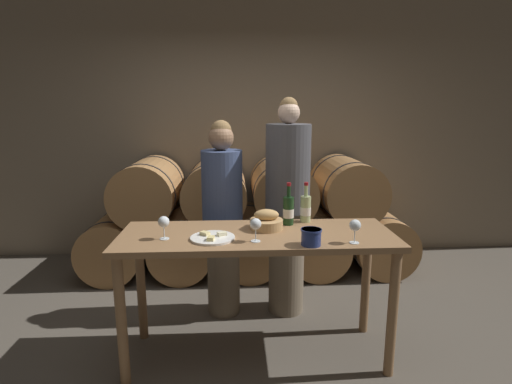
{
  "coord_description": "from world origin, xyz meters",
  "views": [
    {
      "loc": [
        -0.14,
        -2.5,
        1.7
      ],
      "look_at": [
        0.0,
        0.13,
        1.14
      ],
      "focal_mm": 28.0,
      "sensor_mm": 36.0,
      "label": 1
    }
  ],
  "objects_px": {
    "wine_bottle_white": "(306,209)",
    "cheese_plate": "(213,238)",
    "person_left": "(223,218)",
    "wine_glass_left": "(256,225)",
    "blue_crock": "(311,236)",
    "wine_glass_center": "(355,226)",
    "wine_bottle_red": "(288,210)",
    "wine_glass_far_left": "(164,223)",
    "bread_basket": "(266,222)",
    "person_right": "(287,208)",
    "tasting_table": "(257,251)"
  },
  "relations": [
    {
      "from": "wine_bottle_red",
      "to": "wine_glass_left",
      "type": "height_order",
      "value": "wine_bottle_red"
    },
    {
      "from": "blue_crock",
      "to": "wine_glass_center",
      "type": "distance_m",
      "value": 0.28
    },
    {
      "from": "person_left",
      "to": "wine_glass_center",
      "type": "distance_m",
      "value": 1.19
    },
    {
      "from": "person_right",
      "to": "cheese_plate",
      "type": "distance_m",
      "value": 0.91
    },
    {
      "from": "bread_basket",
      "to": "wine_bottle_white",
      "type": "bearing_deg",
      "value": 28.74
    },
    {
      "from": "cheese_plate",
      "to": "wine_glass_left",
      "type": "relative_size",
      "value": 1.89
    },
    {
      "from": "wine_bottle_red",
      "to": "person_right",
      "type": "bearing_deg",
      "value": 83.52
    },
    {
      "from": "bread_basket",
      "to": "wine_glass_center",
      "type": "bearing_deg",
      "value": -31.6
    },
    {
      "from": "bread_basket",
      "to": "wine_glass_left",
      "type": "relative_size",
      "value": 1.51
    },
    {
      "from": "cheese_plate",
      "to": "wine_glass_far_left",
      "type": "xyz_separation_m",
      "value": [
        -0.3,
        0.01,
        0.1
      ]
    },
    {
      "from": "wine_glass_far_left",
      "to": "wine_glass_left",
      "type": "relative_size",
      "value": 1.0
    },
    {
      "from": "tasting_table",
      "to": "wine_bottle_white",
      "type": "relative_size",
      "value": 6.21
    },
    {
      "from": "wine_bottle_white",
      "to": "cheese_plate",
      "type": "distance_m",
      "value": 0.74
    },
    {
      "from": "cheese_plate",
      "to": "wine_glass_center",
      "type": "height_order",
      "value": "wine_glass_center"
    },
    {
      "from": "tasting_table",
      "to": "cheese_plate",
      "type": "relative_size",
      "value": 6.41
    },
    {
      "from": "wine_glass_center",
      "to": "person_right",
      "type": "bearing_deg",
      "value": 109.71
    },
    {
      "from": "wine_bottle_white",
      "to": "wine_glass_far_left",
      "type": "xyz_separation_m",
      "value": [
        -0.95,
        -0.34,
        0.01
      ]
    },
    {
      "from": "person_left",
      "to": "wine_glass_center",
      "type": "relative_size",
      "value": 10.81
    },
    {
      "from": "tasting_table",
      "to": "wine_bottle_red",
      "type": "relative_size",
      "value": 6.0
    },
    {
      "from": "person_left",
      "to": "wine_bottle_white",
      "type": "bearing_deg",
      "value": -30.93
    },
    {
      "from": "wine_glass_left",
      "to": "wine_glass_center",
      "type": "bearing_deg",
      "value": -5.73
    },
    {
      "from": "person_left",
      "to": "wine_glass_left",
      "type": "distance_m",
      "value": 0.83
    },
    {
      "from": "wine_bottle_white",
      "to": "wine_glass_center",
      "type": "bearing_deg",
      "value": -65.52
    },
    {
      "from": "wine_glass_far_left",
      "to": "person_left",
      "type": "bearing_deg",
      "value": 64.15
    },
    {
      "from": "person_right",
      "to": "bread_basket",
      "type": "height_order",
      "value": "person_right"
    },
    {
      "from": "blue_crock",
      "to": "cheese_plate",
      "type": "height_order",
      "value": "blue_crock"
    },
    {
      "from": "person_right",
      "to": "wine_glass_center",
      "type": "bearing_deg",
      "value": -70.29
    },
    {
      "from": "wine_bottle_red",
      "to": "wine_glass_center",
      "type": "xyz_separation_m",
      "value": [
        0.35,
        -0.41,
        0.01
      ]
    },
    {
      "from": "person_left",
      "to": "person_right",
      "type": "distance_m",
      "value": 0.53
    },
    {
      "from": "person_left",
      "to": "cheese_plate",
      "type": "xyz_separation_m",
      "value": [
        -0.04,
        -0.72,
        0.08
      ]
    },
    {
      "from": "person_left",
      "to": "blue_crock",
      "type": "distance_m",
      "value": 1.04
    },
    {
      "from": "wine_bottle_red",
      "to": "cheese_plate",
      "type": "relative_size",
      "value": 1.07
    },
    {
      "from": "person_left",
      "to": "blue_crock",
      "type": "bearing_deg",
      "value": -57.35
    },
    {
      "from": "wine_glass_left",
      "to": "blue_crock",
      "type": "bearing_deg",
      "value": -14.47
    },
    {
      "from": "person_right",
      "to": "blue_crock",
      "type": "distance_m",
      "value": 0.87
    },
    {
      "from": "cheese_plate",
      "to": "wine_glass_far_left",
      "type": "relative_size",
      "value": 1.89
    },
    {
      "from": "wine_glass_center",
      "to": "wine_glass_left",
      "type": "bearing_deg",
      "value": 174.27
    },
    {
      "from": "person_left",
      "to": "bread_basket",
      "type": "xyz_separation_m",
      "value": [
        0.31,
        -0.53,
        0.12
      ]
    },
    {
      "from": "wine_glass_far_left",
      "to": "wine_glass_center",
      "type": "relative_size",
      "value": 1.0
    },
    {
      "from": "wine_bottle_white",
      "to": "cheese_plate",
      "type": "relative_size",
      "value": 1.03
    },
    {
      "from": "person_right",
      "to": "wine_glass_left",
      "type": "relative_size",
      "value": 11.99
    },
    {
      "from": "person_right",
      "to": "wine_glass_left",
      "type": "xyz_separation_m",
      "value": [
        -0.3,
        -0.78,
        0.09
      ]
    },
    {
      "from": "tasting_table",
      "to": "wine_glass_center",
      "type": "xyz_separation_m",
      "value": [
        0.58,
        -0.22,
        0.23
      ]
    },
    {
      "from": "cheese_plate",
      "to": "wine_glass_left",
      "type": "bearing_deg",
      "value": -13.17
    },
    {
      "from": "person_right",
      "to": "blue_crock",
      "type": "bearing_deg",
      "value": -87.96
    },
    {
      "from": "blue_crock",
      "to": "person_right",
      "type": "bearing_deg",
      "value": 92.04
    },
    {
      "from": "person_left",
      "to": "wine_glass_left",
      "type": "height_order",
      "value": "person_left"
    },
    {
      "from": "blue_crock",
      "to": "tasting_table",
      "type": "bearing_deg",
      "value": 141.46
    },
    {
      "from": "person_right",
      "to": "wine_glass_center",
      "type": "distance_m",
      "value": 0.9
    },
    {
      "from": "bread_basket",
      "to": "wine_glass_center",
      "type": "relative_size",
      "value": 1.51
    }
  ]
}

